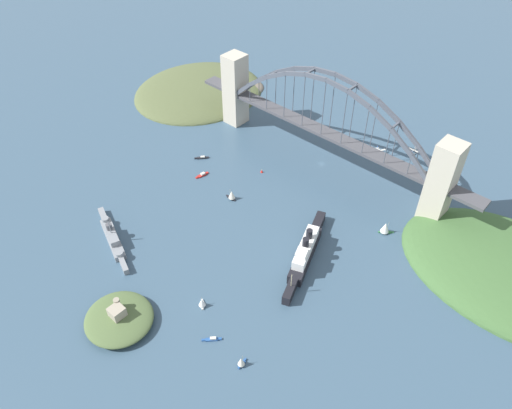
{
  "coord_description": "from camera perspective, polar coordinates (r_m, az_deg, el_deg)",
  "views": [
    {
      "loc": [
        -172.99,
        271.25,
        239.2
      ],
      "look_at": [
        0.0,
        79.25,
        8.0
      ],
      "focal_mm": 34.34,
      "sensor_mm": 36.0,
      "label": 1
    }
  ],
  "objects": [
    {
      "name": "fort_island_mid_harbor",
      "position": [
        298.1,
        -15.67,
        -12.65
      ],
      "size": [
        40.32,
        39.06,
        14.0
      ],
      "color": "#4C6038",
      "rests_on": "ground"
    },
    {
      "name": "small_boat_2",
      "position": [
        345.81,
        14.82,
        -2.62
      ],
      "size": [
        9.5,
        8.82,
        10.26
      ],
      "color": "#2D6B3D",
      "rests_on": "ground"
    },
    {
      "name": "small_boat_5",
      "position": [
        404.8,
        -6.31,
        5.45
      ],
      "size": [
        8.79,
        9.83,
        2.11
      ],
      "color": "black",
      "rests_on": "ground"
    },
    {
      "name": "small_boat_6",
      "position": [
        386.71,
        -6.28,
        3.47
      ],
      "size": [
        4.0,
        11.5,
        2.25
      ],
      "color": "#B2231E",
      "rests_on": "ground"
    },
    {
      "name": "seaplane_second_in_formation",
      "position": [
        428.24,
        17.92,
        5.98
      ],
      "size": [
        9.31,
        8.15,
        5.07
      ],
      "color": "#B7B7B2",
      "rests_on": "ground"
    },
    {
      "name": "headland_east_shore",
      "position": [
        499.61,
        -6.38,
        12.95
      ],
      "size": [
        118.46,
        130.94,
        18.31
      ],
      "color": "#515B38",
      "rests_on": "ground"
    },
    {
      "name": "harbor_arch_bridge",
      "position": [
        382.13,
        8.07,
        8.71
      ],
      "size": [
        255.09,
        17.07,
        77.68
      ],
      "color": "#BCB29E",
      "rests_on": "ground"
    },
    {
      "name": "small_boat_0",
      "position": [
        296.24,
        -6.32,
        -11.29
      ],
      "size": [
        6.9,
        6.44,
        7.38
      ],
      "color": "silver",
      "rests_on": "ground"
    },
    {
      "name": "small_boat_4",
      "position": [
        273.09,
        -1.73,
        -17.82
      ],
      "size": [
        4.38,
        7.07,
        7.8
      ],
      "color": "#234C8C",
      "rests_on": "ground"
    },
    {
      "name": "channel_marker_buoy",
      "position": [
        387.52,
        0.67,
        3.91
      ],
      "size": [
        2.2,
        2.2,
        2.75
      ],
      "color": "red",
      "rests_on": "ground"
    },
    {
      "name": "small_boat_1",
      "position": [
        361.06,
        -2.86,
        1.13
      ],
      "size": [
        8.99,
        4.99,
        8.87
      ],
      "color": "black",
      "rests_on": "ground"
    },
    {
      "name": "ocean_liner",
      "position": [
        318.67,
        5.79,
        -5.47
      ],
      "size": [
        34.19,
        77.16,
        19.89
      ],
      "color": "black",
      "rests_on": "ground"
    },
    {
      "name": "seaplane_taxiing_near_bridge",
      "position": [
        419.76,
        14.22,
        6.04
      ],
      "size": [
        8.64,
        9.28,
        5.12
      ],
      "color": "#B7B7B2",
      "rests_on": "ground"
    },
    {
      "name": "naval_cruiser",
      "position": [
        343.7,
        -16.39,
        -3.68
      ],
      "size": [
        62.94,
        26.69,
        18.17
      ],
      "color": "gray",
      "rests_on": "ground"
    },
    {
      "name": "ground_plane",
      "position": [
        400.89,
        7.63,
        4.76
      ],
      "size": [
        1400.0,
        1400.0,
        0.0
      ],
      "primitive_type": "plane",
      "color": "#385166"
    },
    {
      "name": "small_boat_3",
      "position": [
        284.61,
        -5.13,
        -15.36
      ],
      "size": [
        8.62,
        9.05,
        2.18
      ],
      "color": "#234C8C",
      "rests_on": "ground"
    }
  ]
}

